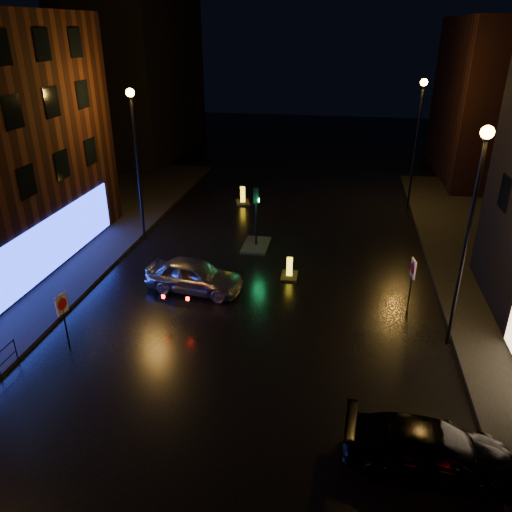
{
  "coord_description": "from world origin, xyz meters",
  "views": [
    {
      "loc": [
        3.27,
        -11.32,
        11.26
      ],
      "look_at": [
        0.08,
        6.73,
        2.8
      ],
      "focal_mm": 35.0,
      "sensor_mm": 36.0,
      "label": 1
    }
  ],
  "objects_px": {
    "traffic_signal": "(256,238)",
    "road_sign_right": "(412,273)",
    "bollard_far": "(243,200)",
    "silver_hatchback": "(194,275)",
    "road_sign_left": "(63,309)",
    "bollard_near": "(289,273)",
    "dark_sedan": "(431,449)"
  },
  "relations": [
    {
      "from": "silver_hatchback",
      "to": "bollard_far",
      "type": "xyz_separation_m",
      "value": [
        -0.29,
        12.77,
        -0.51
      ]
    },
    {
      "from": "traffic_signal",
      "to": "road_sign_right",
      "type": "xyz_separation_m",
      "value": [
        7.7,
        -5.75,
        1.34
      ]
    },
    {
      "from": "silver_hatchback",
      "to": "dark_sedan",
      "type": "relative_size",
      "value": 0.95
    },
    {
      "from": "road_sign_left",
      "to": "bollard_far",
      "type": "bearing_deg",
      "value": 89.75
    },
    {
      "from": "bollard_far",
      "to": "road_sign_left",
      "type": "xyz_separation_m",
      "value": [
        -3.12,
        -18.13,
        1.52
      ]
    },
    {
      "from": "traffic_signal",
      "to": "silver_hatchback",
      "type": "bearing_deg",
      "value": -109.15
    },
    {
      "from": "dark_sedan",
      "to": "traffic_signal",
      "type": "bearing_deg",
      "value": 30.58
    },
    {
      "from": "silver_hatchback",
      "to": "road_sign_right",
      "type": "xyz_separation_m",
      "value": [
        9.63,
        -0.2,
        1.07
      ]
    },
    {
      "from": "traffic_signal",
      "to": "dark_sedan",
      "type": "xyz_separation_m",
      "value": [
        7.43,
        -14.42,
        0.19
      ]
    },
    {
      "from": "traffic_signal",
      "to": "silver_hatchback",
      "type": "relative_size",
      "value": 0.77
    },
    {
      "from": "dark_sedan",
      "to": "silver_hatchback",
      "type": "bearing_deg",
      "value": 49.87
    },
    {
      "from": "traffic_signal",
      "to": "bollard_near",
      "type": "xyz_separation_m",
      "value": [
        2.27,
        -3.43,
        -0.28
      ]
    },
    {
      "from": "traffic_signal",
      "to": "bollard_near",
      "type": "height_order",
      "value": "traffic_signal"
    },
    {
      "from": "silver_hatchback",
      "to": "bollard_near",
      "type": "bearing_deg",
      "value": -56.32
    },
    {
      "from": "traffic_signal",
      "to": "bollard_far",
      "type": "height_order",
      "value": "traffic_signal"
    },
    {
      "from": "bollard_far",
      "to": "bollard_near",
      "type": "bearing_deg",
      "value": -83.32
    },
    {
      "from": "bollard_far",
      "to": "road_sign_left",
      "type": "bearing_deg",
      "value": -115.94
    },
    {
      "from": "road_sign_left",
      "to": "road_sign_right",
      "type": "distance_m",
      "value": 14.02
    },
    {
      "from": "traffic_signal",
      "to": "bollard_far",
      "type": "xyz_separation_m",
      "value": [
        -2.22,
        7.22,
        -0.24
      ]
    },
    {
      "from": "traffic_signal",
      "to": "silver_hatchback",
      "type": "xyz_separation_m",
      "value": [
        -1.93,
        -5.56,
        0.26
      ]
    },
    {
      "from": "traffic_signal",
      "to": "bollard_far",
      "type": "relative_size",
      "value": 2.22
    },
    {
      "from": "silver_hatchback",
      "to": "road_sign_left",
      "type": "bearing_deg",
      "value": 154.46
    },
    {
      "from": "silver_hatchback",
      "to": "dark_sedan",
      "type": "height_order",
      "value": "silver_hatchback"
    },
    {
      "from": "bollard_far",
      "to": "traffic_signal",
      "type": "bearing_deg",
      "value": -89.1
    },
    {
      "from": "bollard_far",
      "to": "road_sign_right",
      "type": "relative_size",
      "value": 0.63
    },
    {
      "from": "traffic_signal",
      "to": "bollard_near",
      "type": "distance_m",
      "value": 4.13
    },
    {
      "from": "bollard_far",
      "to": "road_sign_left",
      "type": "relative_size",
      "value": 0.66
    },
    {
      "from": "bollard_far",
      "to": "road_sign_right",
      "type": "xyz_separation_m",
      "value": [
        9.91,
        -12.97,
        1.58
      ]
    },
    {
      "from": "bollard_far",
      "to": "silver_hatchback",
      "type": "bearing_deg",
      "value": -104.89
    },
    {
      "from": "bollard_far",
      "to": "road_sign_left",
      "type": "height_order",
      "value": "road_sign_left"
    },
    {
      "from": "silver_hatchback",
      "to": "bollard_near",
      "type": "distance_m",
      "value": 4.74
    },
    {
      "from": "silver_hatchback",
      "to": "dark_sedan",
      "type": "bearing_deg",
      "value": -126.56
    }
  ]
}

